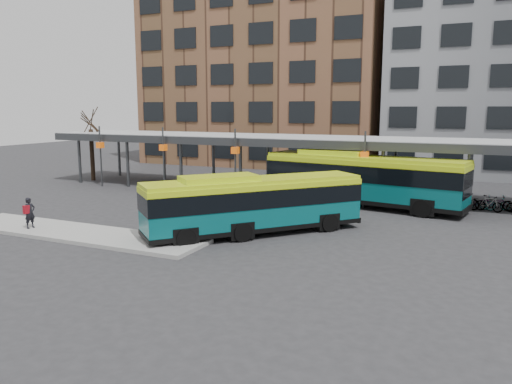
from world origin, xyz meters
name	(u,v)px	position (x,y,z in m)	size (l,w,h in m)	color
ground	(202,232)	(0.00, 0.00, 0.00)	(120.00, 120.00, 0.00)	#28282B
boarding_island	(76,233)	(-5.50, -3.00, 0.09)	(14.00, 3.00, 0.18)	gray
canopy	(291,140)	(-0.06, 12.87, 3.91)	(40.00, 6.53, 4.80)	#999B9E
tree	(92,152)	(-18.00, 12.00, 2.43)	(1.64, 1.64, 5.60)	black
building_brick	(268,65)	(-10.00, 32.00, 11.00)	(26.00, 14.00, 22.00)	brown
bus_front	(254,203)	(2.54, 0.73, 1.58)	(9.07, 9.81, 3.04)	#075256
bus_rear	(361,178)	(5.75, 10.19, 1.82)	(12.98, 4.82, 3.50)	#075256
pedestrian	(30,213)	(-8.01, -3.49, 0.98)	(0.44, 0.64, 1.57)	black
bike_rack	(490,203)	(13.29, 11.91, 0.48)	(5.91, 1.58, 1.07)	slate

